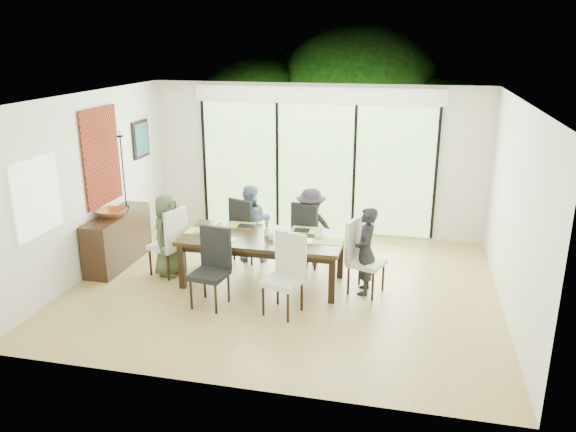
% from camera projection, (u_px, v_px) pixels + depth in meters
% --- Properties ---
extents(floor, '(6.00, 5.00, 0.01)m').
position_uv_depth(floor, '(284.00, 287.00, 8.13)').
color(floor, olive).
rests_on(floor, ground).
extents(ceiling, '(6.00, 5.00, 0.01)m').
position_uv_depth(ceiling, '(284.00, 97.00, 7.31)').
color(ceiling, white).
rests_on(ceiling, wall_back).
extents(wall_back, '(6.00, 0.02, 2.70)m').
position_uv_depth(wall_back, '(316.00, 160.00, 10.05)').
color(wall_back, silver).
rests_on(wall_back, floor).
extents(wall_front, '(6.00, 0.02, 2.70)m').
position_uv_depth(wall_front, '(225.00, 267.00, 5.39)').
color(wall_front, beige).
rests_on(wall_front, floor).
extents(wall_left, '(0.02, 5.00, 2.70)m').
position_uv_depth(wall_left, '(87.00, 185.00, 8.35)').
color(wall_left, beige).
rests_on(wall_left, floor).
extents(wall_right, '(0.02, 5.00, 2.70)m').
position_uv_depth(wall_right, '(516.00, 212.00, 7.08)').
color(wall_right, white).
rests_on(wall_right, floor).
extents(glass_doors, '(4.20, 0.02, 2.30)m').
position_uv_depth(glass_doors, '(315.00, 169.00, 10.06)').
color(glass_doors, '#598C3F').
rests_on(glass_doors, wall_back).
extents(blinds_header, '(4.40, 0.06, 0.28)m').
position_uv_depth(blinds_header, '(316.00, 95.00, 9.65)').
color(blinds_header, white).
rests_on(blinds_header, wall_back).
extents(mullion_a, '(0.05, 0.04, 2.30)m').
position_uv_depth(mullion_a, '(205.00, 163.00, 10.49)').
color(mullion_a, black).
rests_on(mullion_a, wall_back).
extents(mullion_b, '(0.05, 0.04, 2.30)m').
position_uv_depth(mullion_b, '(277.00, 167.00, 10.20)').
color(mullion_b, black).
rests_on(mullion_b, wall_back).
extents(mullion_c, '(0.05, 0.04, 2.30)m').
position_uv_depth(mullion_c, '(354.00, 171.00, 9.90)').
color(mullion_c, black).
rests_on(mullion_c, wall_back).
extents(mullion_d, '(0.05, 0.04, 2.30)m').
position_uv_depth(mullion_d, '(436.00, 175.00, 9.61)').
color(mullion_d, black).
rests_on(mullion_d, wall_back).
extents(side_window, '(0.02, 0.90, 1.00)m').
position_uv_depth(side_window, '(37.00, 197.00, 7.18)').
color(side_window, '#8CAD7F').
rests_on(side_window, wall_left).
extents(deck, '(6.00, 1.80, 0.10)m').
position_uv_depth(deck, '(322.00, 219.00, 11.30)').
color(deck, brown).
rests_on(deck, ground).
extents(rail_top, '(6.00, 0.08, 0.06)m').
position_uv_depth(rail_top, '(329.00, 181.00, 11.86)').
color(rail_top, brown).
rests_on(rail_top, deck).
extents(foliage_left, '(3.20, 3.20, 3.20)m').
position_uv_depth(foliage_left, '(259.00, 129.00, 12.90)').
color(foliage_left, '#14380F').
rests_on(foliage_left, ground).
extents(foliage_mid, '(4.00, 4.00, 4.00)m').
position_uv_depth(foliage_mid, '(358.00, 112.00, 12.88)').
color(foliage_mid, '#14380F').
rests_on(foliage_mid, ground).
extents(foliage_right, '(2.80, 2.80, 2.80)m').
position_uv_depth(foliage_right, '(438.00, 145.00, 11.93)').
color(foliage_right, '#14380F').
rests_on(foliage_right, ground).
extents(foliage_far, '(3.60, 3.60, 3.60)m').
position_uv_depth(foliage_far, '(320.00, 115.00, 13.80)').
color(foliage_far, '#14380F').
rests_on(foliage_far, ground).
extents(table_top, '(2.32, 1.06, 0.06)m').
position_uv_depth(table_top, '(263.00, 238.00, 8.06)').
color(table_top, black).
rests_on(table_top, floor).
extents(table_apron, '(2.13, 0.87, 0.10)m').
position_uv_depth(table_apron, '(263.00, 244.00, 8.09)').
color(table_apron, black).
rests_on(table_apron, floor).
extents(table_leg_fl, '(0.09, 0.09, 0.67)m').
position_uv_depth(table_leg_fl, '(182.00, 266.00, 8.00)').
color(table_leg_fl, black).
rests_on(table_leg_fl, floor).
extents(table_leg_fr, '(0.09, 0.09, 0.67)m').
position_uv_depth(table_leg_fr, '(332.00, 280.00, 7.55)').
color(table_leg_fr, black).
rests_on(table_leg_fr, floor).
extents(table_leg_bl, '(0.09, 0.09, 0.67)m').
position_uv_depth(table_leg_bl, '(204.00, 245.00, 8.80)').
color(table_leg_bl, black).
rests_on(table_leg_bl, floor).
extents(table_leg_br, '(0.09, 0.09, 0.67)m').
position_uv_depth(table_leg_br, '(341.00, 257.00, 8.35)').
color(table_leg_br, black).
rests_on(table_leg_br, floor).
extents(chair_left_end, '(0.57, 0.57, 1.06)m').
position_uv_depth(chair_left_end, '(167.00, 241.00, 8.43)').
color(chair_left_end, silver).
rests_on(chair_left_end, floor).
extents(chair_right_end, '(0.57, 0.57, 1.06)m').
position_uv_depth(chair_right_end, '(367.00, 257.00, 7.80)').
color(chair_right_end, beige).
rests_on(chair_right_end, floor).
extents(chair_far_left, '(0.58, 0.58, 1.06)m').
position_uv_depth(chair_far_left, '(250.00, 228.00, 9.00)').
color(chair_far_left, black).
rests_on(chair_far_left, floor).
extents(chair_far_right, '(0.57, 0.57, 1.06)m').
position_uv_depth(chair_far_right, '(311.00, 232.00, 8.79)').
color(chair_far_right, black).
rests_on(chair_far_right, floor).
extents(chair_near_left, '(0.50, 0.50, 1.06)m').
position_uv_depth(chair_near_left, '(209.00, 269.00, 7.41)').
color(chair_near_left, black).
rests_on(chair_near_left, floor).
extents(chair_near_right, '(0.56, 0.56, 1.06)m').
position_uv_depth(chair_near_right, '(283.00, 276.00, 7.20)').
color(chair_near_right, beige).
rests_on(chair_near_right, floor).
extents(person_left_end, '(0.43, 0.62, 1.25)m').
position_uv_depth(person_left_end, '(167.00, 235.00, 8.40)').
color(person_left_end, '#404B32').
rests_on(person_left_end, floor).
extents(person_right_end, '(0.38, 0.59, 1.25)m').
position_uv_depth(person_right_end, '(366.00, 251.00, 7.77)').
color(person_right_end, black).
rests_on(person_right_end, floor).
extents(person_far_left, '(0.63, 0.45, 1.25)m').
position_uv_depth(person_far_left, '(249.00, 223.00, 8.95)').
color(person_far_left, slate).
rests_on(person_far_left, floor).
extents(person_far_right, '(0.64, 0.47, 1.25)m').
position_uv_depth(person_far_right, '(311.00, 227.00, 8.74)').
color(person_far_right, '#281E2E').
rests_on(person_far_right, floor).
extents(placemat_left, '(0.43, 0.31, 0.01)m').
position_uv_depth(placemat_left, '(200.00, 231.00, 8.25)').
color(placemat_left, '#7FB33F').
rests_on(placemat_left, table_top).
extents(placemat_right, '(0.43, 0.31, 0.01)m').
position_uv_depth(placemat_right, '(328.00, 241.00, 7.85)').
color(placemat_right, olive).
rests_on(placemat_right, table_top).
extents(placemat_far_l, '(0.43, 0.31, 0.01)m').
position_uv_depth(placemat_far_l, '(241.00, 225.00, 8.52)').
color(placemat_far_l, olive).
rests_on(placemat_far_l, table_top).
extents(placemat_far_r, '(0.43, 0.31, 0.01)m').
position_uv_depth(placemat_far_r, '(305.00, 230.00, 8.31)').
color(placemat_far_r, '#7BA93C').
rests_on(placemat_far_r, table_top).
extents(placemat_paper, '(0.43, 0.31, 0.01)m').
position_uv_depth(placemat_paper, '(219.00, 240.00, 7.89)').
color(placemat_paper, white).
rests_on(placemat_paper, table_top).
extents(tablet_far_l, '(0.25, 0.17, 0.01)m').
position_uv_depth(tablet_far_l, '(246.00, 226.00, 8.45)').
color(tablet_far_l, black).
rests_on(tablet_far_l, table_top).
extents(tablet_far_r, '(0.23, 0.16, 0.01)m').
position_uv_depth(tablet_far_r, '(302.00, 230.00, 8.27)').
color(tablet_far_r, black).
rests_on(tablet_far_r, table_top).
extents(papers, '(0.29, 0.21, 0.00)m').
position_uv_depth(papers, '(310.00, 241.00, 7.86)').
color(papers, white).
rests_on(papers, table_top).
extents(platter_base, '(0.25, 0.25, 0.02)m').
position_uv_depth(platter_base, '(219.00, 239.00, 7.89)').
color(platter_base, white).
rests_on(platter_base, table_top).
extents(platter_snacks, '(0.19, 0.19, 0.01)m').
position_uv_depth(platter_snacks, '(219.00, 238.00, 7.88)').
color(platter_snacks, orange).
rests_on(platter_snacks, table_top).
extents(vase, '(0.08, 0.08, 0.12)m').
position_uv_depth(vase, '(267.00, 231.00, 8.07)').
color(vase, silver).
rests_on(vase, table_top).
extents(hyacinth_stems, '(0.04, 0.04, 0.15)m').
position_uv_depth(hyacinth_stems, '(267.00, 224.00, 8.04)').
color(hyacinth_stems, '#337226').
rests_on(hyacinth_stems, table_top).
extents(hyacinth_blooms, '(0.11, 0.11, 0.11)m').
position_uv_depth(hyacinth_blooms, '(267.00, 217.00, 8.01)').
color(hyacinth_blooms, '#5557D5').
rests_on(hyacinth_blooms, table_top).
extents(laptop, '(0.33, 0.22, 0.03)m').
position_uv_depth(laptop, '(204.00, 233.00, 8.14)').
color(laptop, silver).
rests_on(laptop, table_top).
extents(cup_a, '(0.15, 0.15, 0.09)m').
position_uv_depth(cup_a, '(220.00, 226.00, 8.33)').
color(cup_a, white).
rests_on(cup_a, table_top).
extents(cup_b, '(0.13, 0.13, 0.09)m').
position_uv_depth(cup_b, '(271.00, 236.00, 7.92)').
color(cup_b, white).
rests_on(cup_b, table_top).
extents(cup_c, '(0.17, 0.17, 0.09)m').
position_uv_depth(cup_c, '(319.00, 235.00, 7.96)').
color(cup_c, white).
rests_on(cup_c, table_top).
extents(book, '(0.25, 0.27, 0.02)m').
position_uv_depth(book, '(280.00, 236.00, 8.05)').
color(book, white).
rests_on(book, table_top).
extents(sideboard, '(0.41, 1.47, 0.82)m').
position_uv_depth(sideboard, '(118.00, 239.00, 8.84)').
color(sideboard, black).
rests_on(sideboard, floor).
extents(bowl, '(0.44, 0.44, 0.11)m').
position_uv_depth(bowl, '(112.00, 213.00, 8.61)').
color(bowl, brown).
rests_on(bowl, sideboard).
extents(candlestick_base, '(0.09, 0.09, 0.04)m').
position_uv_depth(candlestick_base, '(126.00, 207.00, 9.04)').
color(candlestick_base, black).
rests_on(candlestick_base, sideboard).
extents(candlestick_shaft, '(0.02, 0.02, 1.14)m').
position_uv_depth(candlestick_shaft, '(123.00, 172.00, 8.86)').
color(candlestick_shaft, black).
rests_on(candlestick_shaft, sideboard).
extents(candlestick_pan, '(0.09, 0.09, 0.03)m').
position_uv_depth(candlestick_pan, '(120.00, 136.00, 8.69)').
color(candlestick_pan, black).
rests_on(candlestick_pan, sideboard).
extents(candle, '(0.03, 0.03, 0.09)m').
position_uv_depth(candle, '(120.00, 133.00, 8.67)').
color(candle, silver).
rests_on(candle, sideboard).
extents(tapestry, '(0.02, 1.00, 1.50)m').
position_uv_depth(tapestry, '(102.00, 157.00, 8.61)').
color(tapestry, maroon).
rests_on(tapestry, wall_left).
extents(art_frame, '(0.03, 0.55, 0.65)m').
position_uv_depth(art_frame, '(141.00, 139.00, 9.80)').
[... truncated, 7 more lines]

